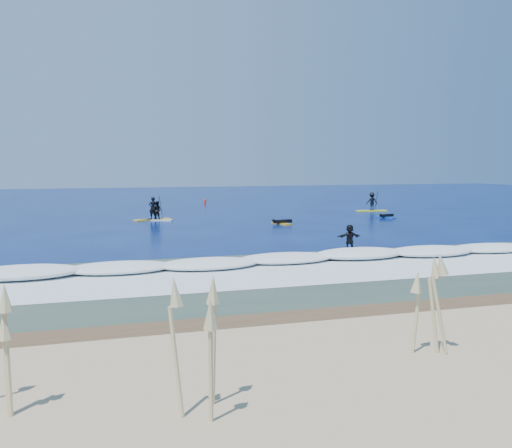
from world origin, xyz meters
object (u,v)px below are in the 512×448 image
object	(u,v)px
prone_paddler_far	(386,216)
wave_surfer	(350,240)
sup_paddler_left	(153,212)
sup_paddler_center	(157,212)
marker_buoy	(205,202)
sup_paddler_right	(372,203)
prone_paddler_near	(282,222)

from	to	relation	value
prone_paddler_far	wave_surfer	distance (m)	21.83
prone_paddler_far	sup_paddler_left	bearing A→B (deg)	62.61
sup_paddler_center	prone_paddler_far	bearing A→B (deg)	19.34
sup_paddler_left	marker_buoy	xyz separation A→B (m)	(8.29, 17.66, -0.42)
sup_paddler_left	sup_paddler_center	xyz separation A→B (m)	(0.30, -0.46, -0.01)
sup_paddler_right	prone_paddler_far	distance (m)	7.04
sup_paddler_left	prone_paddler_far	bearing A→B (deg)	-28.56
marker_buoy	sup_paddler_right	bearing A→B (deg)	-47.05
prone_paddler_near	marker_buoy	xyz separation A→B (m)	(-1.11, 23.88, 0.14)
prone_paddler_far	marker_buoy	size ratio (longest dim) A/B	3.01
wave_surfer	marker_buoy	xyz separation A→B (m)	(0.75, 39.52, -0.54)
sup_paddler_center	sup_paddler_right	size ratio (longest dim) A/B	0.83
prone_paddler_far	wave_surfer	size ratio (longest dim) A/B	0.99
prone_paddler_near	sup_paddler_right	bearing A→B (deg)	-67.97
wave_surfer	marker_buoy	world-z (taller)	wave_surfer
prone_paddler_far	sup_paddler_center	bearing A→B (deg)	63.72
sup_paddler_right	wave_surfer	size ratio (longest dim) A/B	1.53
sup_paddler_left	prone_paddler_near	distance (m)	11.29
wave_surfer	marker_buoy	size ratio (longest dim) A/B	3.03
prone_paddler_near	prone_paddler_far	bearing A→B (deg)	-90.75
prone_paddler_far	marker_buoy	bearing A→B (deg)	12.35
sup_paddler_left	wave_surfer	size ratio (longest dim) A/B	1.61
prone_paddler_far	marker_buoy	world-z (taller)	marker_buoy
sup_paddler_left	marker_buoy	distance (m)	19.51
sup_paddler_center	prone_paddler_near	world-z (taller)	sup_paddler_center
sup_paddler_left	prone_paddler_far	world-z (taller)	sup_paddler_left
sup_paddler_right	prone_paddler_far	bearing A→B (deg)	-102.37
sup_paddler_right	marker_buoy	bearing A→B (deg)	138.99
sup_paddler_center	sup_paddler_right	distance (m)	22.16
prone_paddler_near	wave_surfer	size ratio (longest dim) A/B	1.10
prone_paddler_near	sup_paddler_left	bearing A→B (deg)	43.83
wave_surfer	prone_paddler_near	bearing A→B (deg)	85.43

